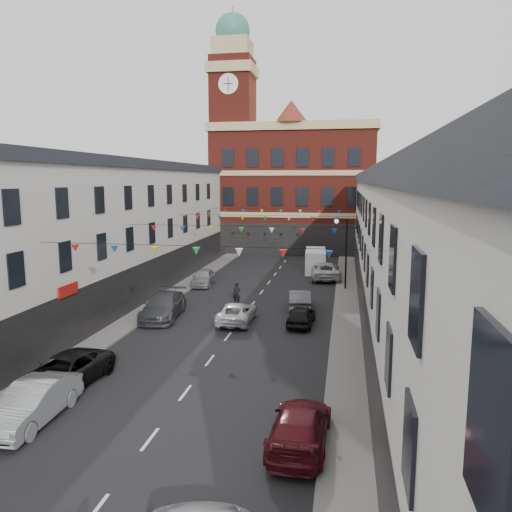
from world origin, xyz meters
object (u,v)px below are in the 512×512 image
Objects in this scene: car_left_e at (203,277)px; moving_car at (237,313)px; car_right_d at (301,316)px; car_left_c at (64,372)px; white_van at (315,261)px; street_lamp at (343,244)px; car_right_f at (325,271)px; car_left_d at (163,306)px; car_left_b at (33,403)px; car_right_e at (300,299)px; car_right_c at (300,426)px; pedestrian at (237,294)px.

car_left_e reaches higher than moving_car.
car_left_c is at bearing 53.45° from car_right_d.
moving_car is 0.91× the size of white_van.
car_right_f is at bearing 109.40° from street_lamp.
car_left_d reaches higher than car_left_e.
street_lamp is 11.66m from car_right_d.
car_left_e is at bearing 90.39° from car_left_b.
car_left_c is at bearing 53.76° from car_right_e.
car_right_d is (9.27, -0.13, -0.17)m from car_left_d.
car_right_f is at bearing -87.33° from car_right_c.
pedestrian is (-4.93, -14.54, -0.29)m from white_van.
car_left_c is 1.21× the size of car_left_e.
car_left_d is at bearing -118.54° from white_van.
pedestrian is at bearing -60.37° from car_left_e.
white_van is at bearing 108.70° from street_lamp.
pedestrian is (-7.68, -6.41, -3.07)m from street_lamp.
car_left_d is 5.07m from moving_car.
car_left_d is 1.16× the size of car_right_c.
car_left_d reaches higher than car_left_b.
car_right_d is 0.66× the size of car_right_f.
car_left_d is at bearing 18.23° from car_right_e.
moving_car is at bearing -68.96° from car_left_e.
car_left_d is at bearing -2.75° from moving_car.
car_right_f is 3.43× the size of pedestrian.
car_right_c is at bearing -59.91° from car_left_d.
car_left_e is (-0.63, 25.32, -0.05)m from car_left_b.
white_van reaches higher than moving_car.
car_right_e is 14.97m from white_van.
car_right_f is 1.13× the size of white_van.
car_right_c is 15.52m from moving_car.
car_left_e is 1.12× the size of car_right_d.
car_right_d is 4.10m from car_right_e.
car_left_c is 1.36× the size of car_right_d.
car_right_d is at bearing -31.97° from pedestrian.
car_left_d reaches higher than car_left_c.
pedestrian is (-4.73, 0.43, 0.13)m from car_right_e.
car_right_e is at bearing -93.84° from white_van.
moving_car is (5.36, -10.68, -0.08)m from car_left_e.
car_right_c is 14.58m from car_right_d.
moving_car is at bearing -68.54° from pedestrian.
street_lamp is at bearing -4.54° from car_left_e.
street_lamp reaches higher than car_left_b.
street_lamp reaches higher than car_right_c.
car_right_c reaches higher than car_right_d.
street_lamp is 10.46m from pedestrian.
car_left_c is at bearing -118.30° from street_lamp.
street_lamp is at bearing -90.82° from car_right_c.
car_left_d is (0.29, 11.60, 0.10)m from car_left_c.
white_van reaches higher than car_right_c.
car_right_c is (10.81, -3.06, -0.02)m from car_left_c.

